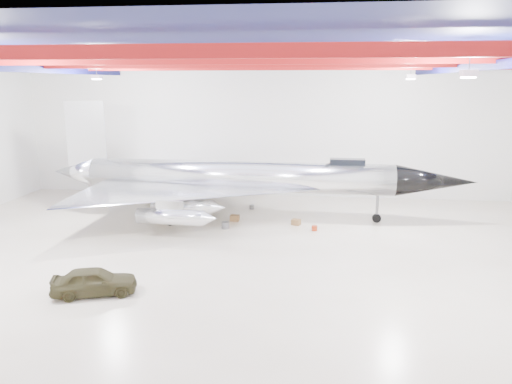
# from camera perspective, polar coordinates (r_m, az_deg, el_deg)

# --- Properties ---
(floor) EXTENTS (40.00, 40.00, 0.00)m
(floor) POSITION_cam_1_polar(r_m,az_deg,el_deg) (28.02, -2.53, -7.11)
(floor) COLOR #C0B299
(floor) RESTS_ON ground
(wall_back) EXTENTS (40.00, 0.00, 40.00)m
(wall_back) POSITION_cam_1_polar(r_m,az_deg,el_deg) (41.45, 0.78, 7.11)
(wall_back) COLOR silver
(wall_back) RESTS_ON floor
(ceiling) EXTENTS (40.00, 40.00, 0.00)m
(ceiling) POSITION_cam_1_polar(r_m,az_deg,el_deg) (26.45, -2.77, 15.96)
(ceiling) COLOR #0A0F38
(ceiling) RESTS_ON wall_back
(ceiling_structure) EXTENTS (39.50, 29.50, 1.08)m
(ceiling_structure) POSITION_cam_1_polar(r_m,az_deg,el_deg) (26.41, -2.75, 14.50)
(ceiling_structure) COLOR maroon
(ceiling_structure) RESTS_ON ceiling
(jet_aircraft) EXTENTS (29.65, 17.28, 8.09)m
(jet_aircraft) POSITION_cam_1_polar(r_m,az_deg,el_deg) (34.82, -2.06, 1.33)
(jet_aircraft) COLOR silver
(jet_aircraft) RESTS_ON floor
(jeep) EXTENTS (4.01, 2.58, 1.27)m
(jeep) POSITION_cam_1_polar(r_m,az_deg,el_deg) (23.88, -18.00, -9.66)
(jeep) COLOR #332F19
(jeep) RESTS_ON floor
(crate_ply) EXTENTS (0.66, 0.59, 0.39)m
(crate_ply) POSITION_cam_1_polar(r_m,az_deg,el_deg) (34.73, -10.72, -3.09)
(crate_ply) COLOR olive
(crate_ply) RESTS_ON floor
(engine_drum) EXTENTS (0.53, 0.53, 0.45)m
(engine_drum) POSITION_cam_1_polar(r_m,az_deg,el_deg) (32.68, -3.52, -3.82)
(engine_drum) COLOR #59595B
(engine_drum) RESTS_ON floor
(parts_bin) EXTENTS (0.67, 0.61, 0.38)m
(parts_bin) POSITION_cam_1_polar(r_m,az_deg,el_deg) (33.58, 4.60, -3.45)
(parts_bin) COLOR olive
(parts_bin) RESTS_ON floor
(crate_small) EXTENTS (0.46, 0.40, 0.28)m
(crate_small) POSITION_cam_1_polar(r_m,az_deg,el_deg) (36.52, -8.53, -2.32)
(crate_small) COLOR #59595B
(crate_small) RESTS_ON floor
(tool_chest) EXTENTS (0.42, 0.42, 0.33)m
(tool_chest) POSITION_cam_1_polar(r_m,az_deg,el_deg) (32.43, 6.69, -4.12)
(tool_chest) COLOR maroon
(tool_chest) RESTS_ON floor
(oil_barrel) EXTENTS (0.65, 0.55, 0.41)m
(oil_barrel) POSITION_cam_1_polar(r_m,az_deg,el_deg) (34.45, -2.44, -2.98)
(oil_barrel) COLOR olive
(oil_barrel) RESTS_ON floor
(spares_box) EXTENTS (0.43, 0.43, 0.32)m
(spares_box) POSITION_cam_1_polar(r_m,az_deg,el_deg) (37.66, -0.49, -1.70)
(spares_box) COLOR #59595B
(spares_box) RESTS_ON floor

